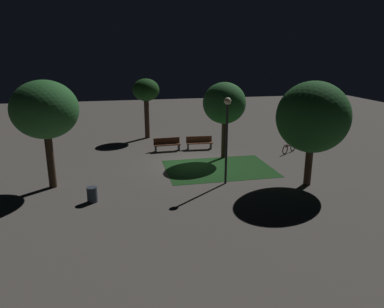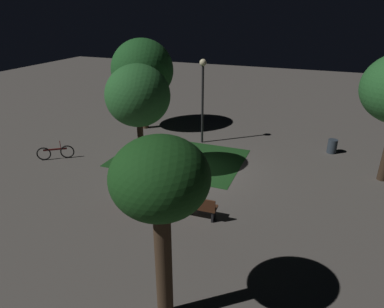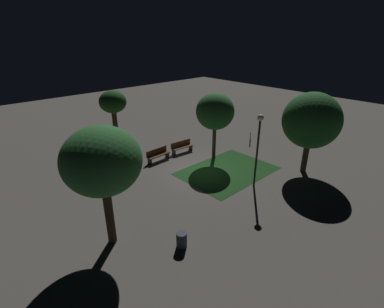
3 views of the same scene
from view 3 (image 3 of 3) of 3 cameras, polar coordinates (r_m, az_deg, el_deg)
name	(u,v)px [view 3 (image 3 of 3)]	position (r m, az deg, el deg)	size (l,w,h in m)	color
ground_plane	(202,171)	(18.96, 2.08, -3.48)	(60.00, 60.00, 0.00)	#56514C
grass_lawn	(227,171)	(19.14, 7.09, -3.37)	(6.14, 4.41, 0.01)	#194219
bench_near_trees	(182,146)	(21.73, -2.07, 1.56)	(1.83, 0.61, 0.88)	brown
bench_path_side	(158,154)	(20.46, -6.86, -0.05)	(1.82, 0.56, 0.88)	#422314
tree_tall_center	(102,162)	(11.64, -17.63, -1.48)	(3.16, 3.16, 5.33)	#38281C
tree_back_left	(311,121)	(19.16, 22.84, 6.18)	(3.55, 3.55, 5.25)	#423021
tree_back_right	(113,104)	(22.38, -15.59, 9.73)	(2.02, 2.02, 4.57)	#423021
tree_lawn_side	(215,112)	(19.79, 4.65, 8.45)	(2.65, 2.65, 4.78)	#2D2116
lamp_post_near_wall	(258,139)	(16.37, 13.18, 2.99)	(0.36, 0.36, 4.44)	black
trash_bin	(182,240)	(12.74, -2.10, -16.81)	(0.46, 0.46, 0.70)	#2D3842
bicycle	(250,138)	(24.31, 11.60, 3.16)	(1.45, 1.05, 0.93)	black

